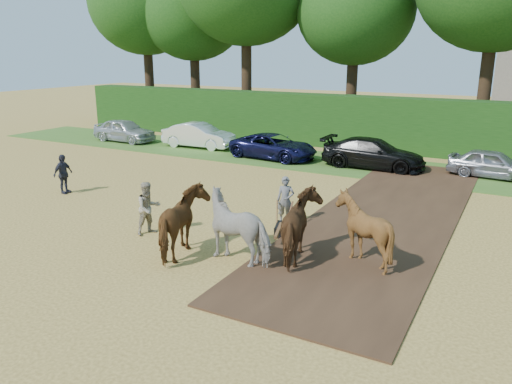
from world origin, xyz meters
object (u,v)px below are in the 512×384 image
at_px(spectator_near, 148,208).
at_px(parked_cars, 449,161).
at_px(spectator_far, 63,174).
at_px(plough_team, 273,226).

bearing_deg(spectator_near, parked_cars, -7.31).
relative_size(spectator_far, parked_cars, 0.04).
height_order(spectator_near, parked_cars, spectator_near).
relative_size(spectator_far, plough_team, 0.25).
bearing_deg(plough_team, spectator_far, 169.77).
bearing_deg(spectator_far, spectator_near, -111.39).
distance_m(spectator_near, parked_cars, 14.14).
relative_size(spectator_near, spectator_far, 1.05).
bearing_deg(spectator_far, parked_cars, -54.65).
xyz_separation_m(spectator_near, plough_team, (4.19, 0.11, 0.11)).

